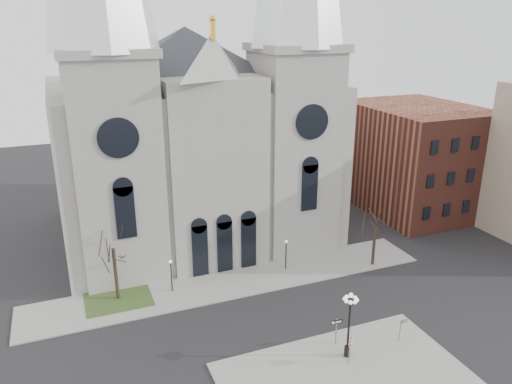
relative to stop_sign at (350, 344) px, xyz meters
name	(u,v)px	position (x,y,z in m)	size (l,w,h in m)	color
ground	(279,347)	(-4.02, 3.97, -1.83)	(160.00, 160.00, 0.00)	black
sidewalk_near	(344,376)	(-1.02, -1.03, -1.76)	(18.00, 10.00, 0.14)	gray
sidewalk_far	(233,282)	(-4.02, 14.97, -1.76)	(40.00, 6.00, 0.14)	gray
grass_patch	(118,299)	(-15.02, 15.97, -1.74)	(6.00, 5.00, 0.18)	#364D21
cathedral	(194,80)	(-4.02, 26.83, 16.65)	(33.00, 26.66, 54.00)	gray
bg_building_brick	(415,158)	(25.98, 25.97, 5.17)	(14.00, 18.00, 14.00)	brown
tree_left	(113,245)	(-15.02, 15.97, 3.75)	(3.20, 3.20, 7.50)	black
tree_right	(375,226)	(10.98, 12.97, 2.63)	(3.20, 3.20, 6.00)	black
ped_lamp_left	(171,270)	(-10.02, 15.47, 0.50)	(0.32, 0.32, 3.26)	black
ped_lamp_right	(286,250)	(1.98, 15.47, 0.50)	(0.32, 0.32, 3.26)	black
stop_sign	(350,344)	(0.00, 0.00, 0.00)	(0.81, 0.31, 2.36)	slate
globe_lamp	(350,317)	(0.34, 0.81, 1.80)	(1.39, 1.39, 5.55)	black
one_way_sign	(336,327)	(0.35, 2.55, -0.17)	(0.99, 0.13, 2.26)	slate
street_name_sign	(401,328)	(5.38, 0.88, -0.50)	(0.64, 0.10, 1.99)	slate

